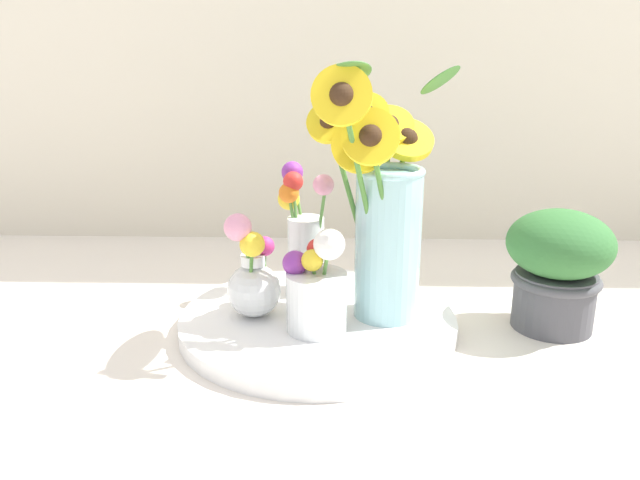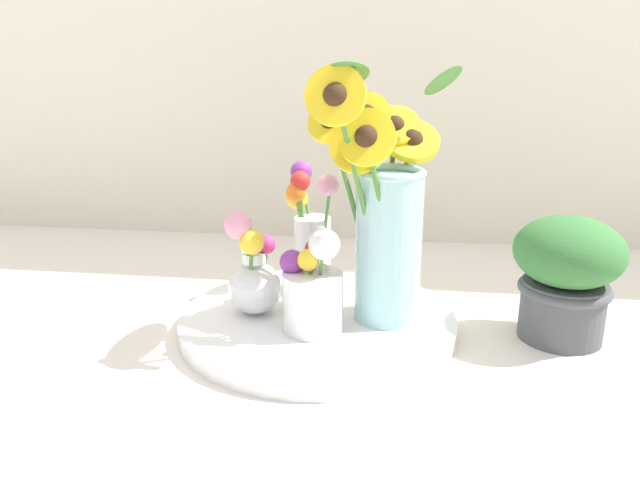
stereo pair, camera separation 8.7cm
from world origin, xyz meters
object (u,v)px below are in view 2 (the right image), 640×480
(vase_bulb_right, at_px, (254,276))
(potted_plant, at_px, (567,273))
(mason_jar_sunflowers, at_px, (383,212))
(vase_small_center, at_px, (310,291))
(vase_small_back, at_px, (310,233))
(serving_tray, at_px, (320,322))

(vase_bulb_right, distance_m, potted_plant, 0.44)
(mason_jar_sunflowers, distance_m, potted_plant, 0.27)
(mason_jar_sunflowers, relative_size, vase_bulb_right, 2.30)
(vase_small_center, xyz_separation_m, potted_plant, (0.35, 0.07, 0.02))
(vase_small_center, distance_m, potted_plant, 0.36)
(mason_jar_sunflowers, bearing_deg, vase_small_back, 141.00)
(vase_small_center, relative_size, vase_bulb_right, 0.94)
(vase_small_center, relative_size, vase_small_back, 0.73)
(vase_small_center, height_order, vase_small_back, vase_small_back)
(mason_jar_sunflowers, height_order, vase_small_back, mason_jar_sunflowers)
(vase_small_center, bearing_deg, mason_jar_sunflowers, 29.78)
(vase_small_back, bearing_deg, vase_bulb_right, -122.10)
(serving_tray, relative_size, vase_small_back, 1.98)
(mason_jar_sunflowers, distance_m, vase_small_back, 0.16)
(mason_jar_sunflowers, xyz_separation_m, vase_small_back, (-0.12, 0.09, -0.06))
(serving_tray, bearing_deg, vase_small_center, -97.61)
(vase_bulb_right, bearing_deg, potted_plant, 3.47)
(mason_jar_sunflowers, height_order, vase_bulb_right, mason_jar_sunflowers)
(vase_small_back, bearing_deg, mason_jar_sunflowers, -39.00)
(vase_bulb_right, relative_size, potted_plant, 0.88)
(vase_bulb_right, distance_m, vase_small_back, 0.13)
(vase_small_center, relative_size, potted_plant, 0.83)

